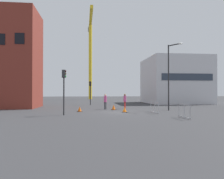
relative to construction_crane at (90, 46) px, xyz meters
The scene contains 14 objects.
ground 42.59m from the construction_crane, 86.48° to the right, with size 160.00×160.00×0.00m, color #333335.
brick_building 34.61m from the construction_crane, 108.72° to the right, with size 7.22×6.30×12.52m.
office_block 29.11m from the construction_crane, 55.98° to the right, with size 10.16×10.93×8.20m.
construction_crane is the anchor object (origin of this frame).
streetlamp_tall 40.50m from the construction_crane, 77.73° to the right, with size 1.10×1.51×7.24m.
traffic_light_verge 29.59m from the construction_crane, 90.62° to the right, with size 0.39×0.29×3.68m.
traffic_light_corner 43.70m from the construction_crane, 93.76° to the right, with size 0.39×0.31×3.98m.
pedestrian_walking 38.02m from the construction_crane, 83.88° to the right, with size 0.34×0.34×1.82m.
pedestrian_waiting 38.38m from the construction_crane, 87.82° to the right, with size 0.34×0.34×1.80m.
safety_barrier_rear 47.96m from the construction_crane, 81.58° to the right, with size 0.19×1.91×1.08m.
safety_barrier_right_run 43.65m from the construction_crane, 82.01° to the right, with size 0.34×1.89×1.08m.
traffic_cone_orange 41.19m from the construction_crane, 92.25° to the right, with size 0.54×0.54×0.55m.
traffic_cone_by_barrier 42.30m from the construction_crane, 85.65° to the right, with size 0.54×0.54×0.54m.
traffic_cone_striped 39.33m from the construction_crane, 86.45° to the right, with size 0.56×0.56×0.57m.
Camera 1 is at (-3.11, -21.71, 2.03)m, focal length 35.42 mm.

